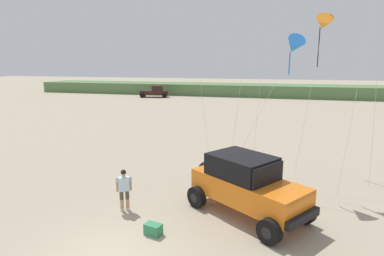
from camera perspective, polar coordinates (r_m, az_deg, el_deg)
name	(u,v)px	position (r m, az deg, el deg)	size (l,w,h in m)	color
ground_plane	(109,254)	(10.65, -14.53, -20.95)	(220.00, 220.00, 0.00)	tan
dune_ridge	(278,91)	(57.63, 15.17, 6.47)	(90.00, 7.56, 1.96)	#567A47
jeep	(247,184)	(12.32, 9.76, -9.85)	(4.93, 4.41, 2.26)	orange
person_watching	(124,188)	(12.81, -12.04, -10.36)	(0.56, 0.44, 1.67)	tan
cooler_box	(153,229)	(11.29, -6.93, -17.52)	(0.56, 0.36, 0.38)	#2D7F51
distant_pickup	(155,92)	(54.50, -6.67, 6.48)	(4.93, 3.41, 1.98)	black
kite_purple_stunt	(323,24)	(18.97, 22.42, 16.86)	(1.76, 3.48, 8.30)	orange
kite_black_sled	(294,46)	(15.15, 17.74, 13.76)	(3.36, 2.25, 6.90)	blue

